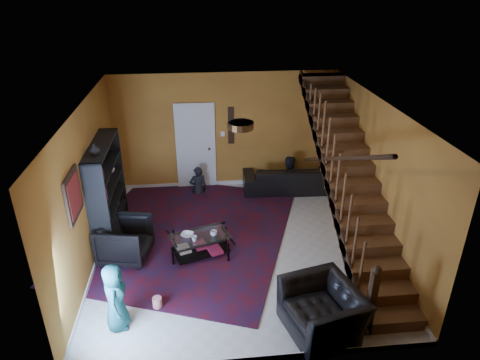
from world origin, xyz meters
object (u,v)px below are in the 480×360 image
(armchair_left, at_px, (125,240))
(armchair_right, at_px, (322,310))
(bookshelf, at_px, (108,195))
(sofa, at_px, (288,178))
(coffee_table, at_px, (200,244))

(armchair_left, distance_m, armchair_right, 3.75)
(bookshelf, height_order, armchair_left, bookshelf)
(sofa, bearing_deg, bookshelf, 26.31)
(bookshelf, xyz_separation_m, coffee_table, (1.72, -0.77, -0.73))
(bookshelf, xyz_separation_m, armchair_left, (0.35, -0.75, -0.57))
(armchair_left, xyz_separation_m, armchair_right, (3.10, -2.10, -0.03))
(bookshelf, bearing_deg, armchair_left, -64.53)
(sofa, relative_size, armchair_right, 1.93)
(coffee_table, bearing_deg, bookshelf, 155.72)
(sofa, bearing_deg, armchair_right, 87.11)
(bookshelf, height_order, sofa, bookshelf)
(bookshelf, bearing_deg, armchair_right, -39.54)
(armchair_left, xyz_separation_m, coffee_table, (1.36, -0.03, -0.17))
(armchair_right, relative_size, coffee_table, 0.93)
(armchair_left, height_order, armchair_right, armchair_left)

